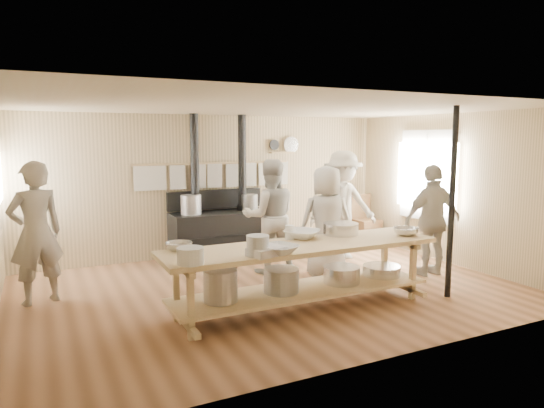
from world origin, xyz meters
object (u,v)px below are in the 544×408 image
at_px(cook_center, 326,221).
at_px(chair, 366,229).
at_px(cook_right, 433,220).
at_px(cook_left, 270,216).
at_px(roasting_pan, 267,251).
at_px(cook_by_window, 342,205).
at_px(stove, 220,230).
at_px(prep_table, 302,270).
at_px(cook_far_left, 36,233).

bearing_deg(cook_center, chair, -126.42).
height_order(cook_right, chair, cook_right).
height_order(cook_left, cook_center, cook_left).
xyz_separation_m(chair, roasting_pan, (-3.81, -3.20, 0.60)).
height_order(cook_center, cook_by_window, cook_by_window).
distance_m(stove, cook_center, 2.18).
bearing_deg(roasting_pan, chair, 40.05).
bearing_deg(roasting_pan, cook_by_window, 41.83).
xyz_separation_m(prep_table, chair, (3.16, 2.87, -0.22)).
bearing_deg(cook_right, cook_by_window, -62.16).
height_order(cook_far_left, cook_center, cook_far_left).
distance_m(stove, cook_left, 1.39).
xyz_separation_m(cook_far_left, cook_by_window, (4.99, 0.28, 0.04)).
distance_m(prep_table, cook_left, 1.84).
height_order(stove, roasting_pan, stove).
relative_size(cook_far_left, cook_left, 1.02).
height_order(prep_table, cook_right, cook_right).
relative_size(stove, prep_table, 0.72).
distance_m(cook_far_left, cook_by_window, 5.00).
bearing_deg(roasting_pan, prep_table, 26.98).
bearing_deg(roasting_pan, cook_far_left, 138.64).
relative_size(cook_left, roasting_pan, 4.46).
xyz_separation_m(cook_right, cook_by_window, (-0.67, 1.54, 0.09)).
bearing_deg(roasting_pan, cook_left, 63.30).
relative_size(cook_far_left, chair, 1.86).
bearing_deg(cook_left, cook_right, 165.92).
bearing_deg(cook_far_left, cook_by_window, 165.48).
relative_size(cook_center, roasting_pan, 4.25).
distance_m(stove, cook_far_left, 3.29).
distance_m(cook_left, cook_by_window, 1.61).
bearing_deg(chair, cook_right, -101.74).
bearing_deg(chair, cook_by_window, -144.09).
height_order(cook_left, cook_by_window, cook_by_window).
bearing_deg(cook_right, chair, -97.69).
bearing_deg(stove, prep_table, -90.04).
bearing_deg(cook_right, cook_left, -24.94).
bearing_deg(cook_by_window, roasting_pan, -127.33).
bearing_deg(cook_left, cook_far_left, 15.17).
relative_size(stove, roasting_pan, 6.28).
bearing_deg(stove, cook_center, -59.60).
xyz_separation_m(cook_left, chair, (2.76, 1.12, -0.62)).
distance_m(stove, chair, 3.17).
bearing_deg(prep_table, cook_by_window, 45.60).
distance_m(stove, roasting_pan, 3.43).
xyz_separation_m(prep_table, cook_right, (2.66, 0.49, 0.37)).
bearing_deg(cook_by_window, stove, 164.28).
distance_m(cook_right, roasting_pan, 3.40).
distance_m(cook_far_left, roasting_pan, 3.14).
xyz_separation_m(stove, roasting_pan, (-0.65, -3.35, 0.38)).
relative_size(cook_center, chair, 1.74).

